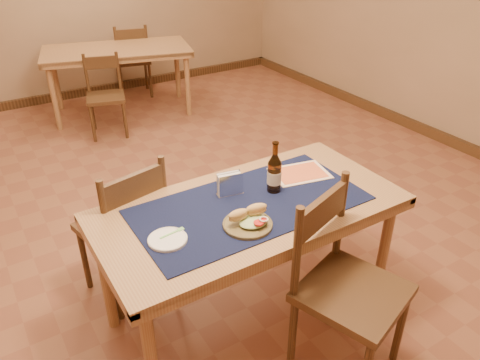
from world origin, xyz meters
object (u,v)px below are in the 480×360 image
sandwich_plate (249,221)px  chair_main_near (345,285)px  beer_bottle (274,173)px  back_table (117,56)px  napkin_holder (230,184)px  main_table (250,218)px  chair_main_far (126,227)px

sandwich_plate → chair_main_near: bearing=-50.6°
chair_main_near → beer_bottle: beer_bottle is taller
back_table → sandwich_plate: sandwich_plate is taller
back_table → napkin_holder: 3.37m
back_table → chair_main_near: 4.01m
main_table → beer_bottle: 0.27m
sandwich_plate → main_table: bearing=55.2°
beer_bottle → napkin_holder: size_ratio=1.93×
back_table → beer_bottle: 3.44m
main_table → chair_main_near: size_ratio=1.61×
sandwich_plate → beer_bottle: bearing=34.8°
napkin_holder → beer_bottle: bearing=-23.1°
back_table → sandwich_plate: size_ratio=7.20×
main_table → sandwich_plate: size_ratio=6.60×
chair_main_near → sandwich_plate: size_ratio=4.10×
sandwich_plate → napkin_holder: 0.30m
main_table → chair_main_near: (0.20, -0.53, -0.15)m
main_table → back_table: size_ratio=0.92×
main_table → chair_main_near: chair_main_near is taller
chair_main_far → beer_bottle: beer_bottle is taller
main_table → beer_bottle: size_ratio=5.55×
chair_main_far → sandwich_plate: (0.41, -0.68, 0.30)m
beer_bottle → main_table: bearing=-165.7°
main_table → sandwich_plate: (-0.11, -0.15, 0.11)m
back_table → chair_main_far: 3.11m
chair_main_near → napkin_holder: chair_main_near is taller
chair_main_near → sandwich_plate: (-0.31, 0.38, 0.26)m
chair_main_near → sandwich_plate: chair_main_near is taller
sandwich_plate → back_table: bearing=80.9°
chair_main_far → sandwich_plate: size_ratio=3.85×
chair_main_far → napkin_holder: bearing=-38.7°
main_table → sandwich_plate: 0.22m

